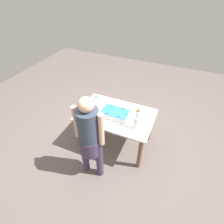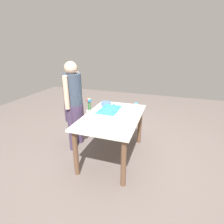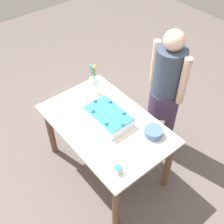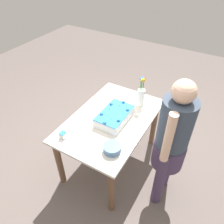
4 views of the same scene
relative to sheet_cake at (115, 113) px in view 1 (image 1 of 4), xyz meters
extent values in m
plane|color=#635753|center=(0.01, -0.04, -0.77)|extent=(8.00, 8.00, 0.00)
cube|color=silver|center=(0.01, -0.04, -0.07)|extent=(1.28, 0.83, 0.03)
cylinder|color=brown|center=(-0.55, -0.38, -0.43)|extent=(0.07, 0.07, 0.69)
cylinder|color=brown|center=(0.58, -0.38, -0.43)|extent=(0.07, 0.07, 0.69)
cylinder|color=brown|center=(-0.55, 0.30, -0.43)|extent=(0.07, 0.07, 0.69)
cylinder|color=brown|center=(0.58, 0.30, -0.43)|extent=(0.07, 0.07, 0.69)
cube|color=white|center=(0.00, 0.00, -0.01)|extent=(0.45, 0.28, 0.10)
cube|color=#307ECD|center=(0.00, 0.00, 0.05)|extent=(0.44, 0.28, 0.01)
sphere|color=#307ECD|center=(0.20, 0.00, 0.06)|extent=(0.04, 0.04, 0.04)
sphere|color=#307ECD|center=(0.10, 0.10, 0.06)|extent=(0.04, 0.04, 0.04)
sphere|color=#307ECD|center=(-0.10, 0.10, 0.06)|extent=(0.04, 0.04, 0.04)
sphere|color=#307ECD|center=(-0.20, 0.00, 0.06)|extent=(0.04, 0.04, 0.04)
sphere|color=#307ECD|center=(-0.10, -0.10, 0.06)|extent=(0.04, 0.04, 0.04)
sphere|color=#307ECD|center=(0.10, -0.10, 0.06)|extent=(0.04, 0.04, 0.04)
cone|color=#2D8438|center=(-0.02, -0.08, 0.05)|extent=(0.02, 0.02, 0.02)
cone|color=#2D8438|center=(-0.03, 0.08, 0.05)|extent=(0.02, 0.02, 0.02)
cone|color=#2D8438|center=(0.12, 0.02, 0.05)|extent=(0.02, 0.02, 0.02)
cone|color=#2D8438|center=(-0.12, -0.01, 0.05)|extent=(0.02, 0.02, 0.02)
cylinder|color=white|center=(0.51, -0.31, -0.05)|extent=(0.20, 0.20, 0.01)
cube|color=white|center=(0.51, -0.31, -0.01)|extent=(0.06, 0.06, 0.06)
cube|color=#2B79BF|center=(0.51, -0.31, 0.02)|extent=(0.06, 0.06, 0.01)
cube|color=silver|center=(-0.47, -0.21, -0.05)|extent=(0.17, 0.15, 0.00)
cylinder|color=white|center=(-0.40, 0.13, 0.05)|extent=(0.09, 0.09, 0.21)
cylinder|color=#2D8438|center=(-0.38, 0.13, 0.23)|extent=(0.01, 0.01, 0.14)
sphere|color=yellow|center=(-0.38, 0.13, 0.30)|extent=(0.03, 0.03, 0.03)
cylinder|color=#2D8438|center=(-0.39, 0.15, 0.23)|extent=(0.01, 0.01, 0.14)
sphere|color=gold|center=(-0.39, 0.15, 0.30)|extent=(0.04, 0.04, 0.04)
cylinder|color=#2D8438|center=(-0.41, 0.14, 0.23)|extent=(0.01, 0.01, 0.14)
sphere|color=red|center=(-0.41, 0.14, 0.30)|extent=(0.04, 0.04, 0.04)
cylinder|color=#2D8438|center=(-0.41, 0.12, 0.23)|extent=(0.01, 0.01, 0.14)
sphere|color=#2F78C9|center=(-0.41, 0.12, 0.30)|extent=(0.04, 0.04, 0.04)
cylinder|color=#2D8438|center=(-0.39, 0.11, 0.23)|extent=(0.01, 0.01, 0.14)
sphere|color=#2D7BC5|center=(-0.39, 0.11, 0.30)|extent=(0.03, 0.03, 0.03)
cylinder|color=#4A6B97|center=(0.40, 0.20, -0.02)|extent=(0.17, 0.17, 0.07)
cylinder|color=#443453|center=(-0.02, 0.67, -0.38)|extent=(0.11, 0.11, 0.78)
cylinder|color=#443453|center=(0.24, 0.67, -0.38)|extent=(0.11, 0.11, 0.78)
cylinder|color=#443453|center=(0.11, 0.67, -0.11)|extent=(0.31, 0.31, 0.28)
cylinder|color=#364254|center=(0.11, 0.67, 0.27)|extent=(0.30, 0.30, 0.52)
sphere|color=beige|center=(0.11, 0.67, 0.62)|extent=(0.20, 0.20, 0.20)
cylinder|color=beige|center=(-0.08, 0.67, 0.27)|extent=(0.08, 0.08, 0.52)
cylinder|color=beige|center=(0.30, 0.67, 0.27)|extent=(0.08, 0.08, 0.52)
camera|label=1|loc=(-0.83, 2.06, 1.86)|focal=28.00mm
camera|label=2|loc=(-2.30, -0.82, 0.96)|focal=28.00mm
camera|label=3|loc=(1.46, -1.16, 1.92)|focal=45.00mm
camera|label=4|loc=(1.59, 0.89, 1.56)|focal=35.00mm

